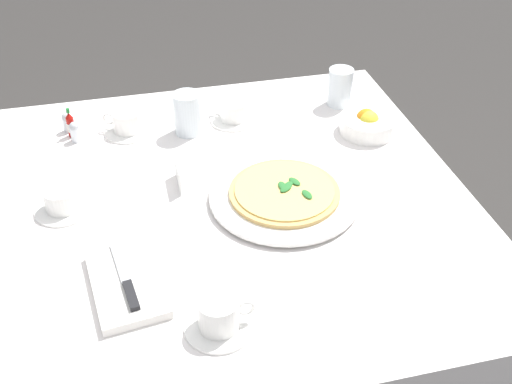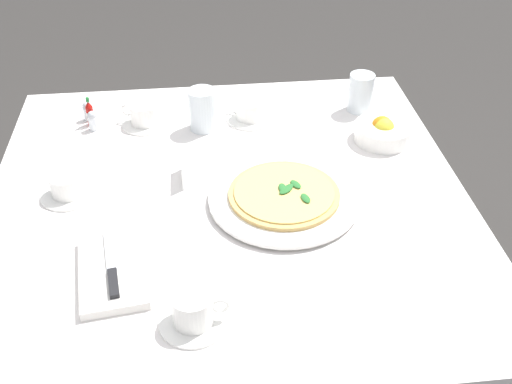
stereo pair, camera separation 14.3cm
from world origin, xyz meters
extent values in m
cube|color=white|center=(0.00, 0.00, 0.71)|extent=(1.12, 1.12, 0.02)
cube|color=white|center=(0.00, -0.55, 0.56)|extent=(1.12, 0.01, 0.28)
cube|color=white|center=(0.55, 0.00, 0.56)|extent=(0.01, 1.12, 0.28)
cylinder|color=brown|center=(0.46, -0.46, 0.35)|extent=(0.06, 0.06, 0.70)
cylinder|color=brown|center=(0.46, 0.46, 0.35)|extent=(0.06, 0.06, 0.70)
cylinder|color=white|center=(-0.04, -0.13, 0.73)|extent=(0.21, 0.21, 0.01)
cylinder|color=white|center=(-0.04, -0.13, 0.73)|extent=(0.35, 0.35, 0.01)
cylinder|color=#DBAD60|center=(-0.04, -0.13, 0.74)|extent=(0.26, 0.26, 0.01)
cylinder|color=#EAC66B|center=(-0.04, -0.13, 0.75)|extent=(0.23, 0.23, 0.00)
ellipsoid|color=#2D7533|center=(-0.03, -0.13, 0.76)|extent=(0.04, 0.04, 0.01)
ellipsoid|color=#2D7533|center=(-0.07, -0.17, 0.76)|extent=(0.04, 0.02, 0.01)
ellipsoid|color=#2D7533|center=(-0.02, -0.15, 0.76)|extent=(0.04, 0.03, 0.01)
ellipsoid|color=#2D7533|center=(-0.04, -0.13, 0.76)|extent=(0.04, 0.04, 0.01)
ellipsoid|color=#2D7533|center=(-0.03, -0.12, 0.76)|extent=(0.04, 0.02, 0.01)
cylinder|color=white|center=(0.34, -0.09, 0.72)|extent=(0.13, 0.13, 0.01)
cylinder|color=white|center=(0.34, -0.09, 0.75)|extent=(0.08, 0.08, 0.05)
torus|color=white|center=(0.38, -0.05, 0.76)|extent=(0.03, 0.03, 0.03)
cylinder|color=black|center=(0.34, -0.09, 0.77)|extent=(0.07, 0.07, 0.00)
cylinder|color=white|center=(0.35, 0.20, 0.72)|extent=(0.13, 0.13, 0.01)
cylinder|color=white|center=(0.35, 0.20, 0.76)|extent=(0.08, 0.08, 0.06)
torus|color=white|center=(0.37, 0.25, 0.76)|extent=(0.02, 0.04, 0.03)
cylinder|color=black|center=(0.35, 0.20, 0.78)|extent=(0.07, 0.07, 0.00)
cylinder|color=white|center=(0.04, 0.37, 0.72)|extent=(0.13, 0.13, 0.01)
cylinder|color=white|center=(0.04, 0.37, 0.75)|extent=(0.08, 0.08, 0.05)
torus|color=white|center=(0.07, 0.33, 0.76)|extent=(0.03, 0.03, 0.03)
cylinder|color=black|center=(0.04, 0.37, 0.77)|extent=(0.07, 0.07, 0.00)
cylinder|color=white|center=(-0.38, 0.09, 0.72)|extent=(0.13, 0.13, 0.01)
cylinder|color=white|center=(-0.38, 0.09, 0.76)|extent=(0.08, 0.08, 0.06)
torus|color=white|center=(-0.38, 0.04, 0.76)|extent=(0.01, 0.04, 0.03)
cylinder|color=black|center=(-0.38, 0.09, 0.79)|extent=(0.07, 0.07, 0.00)
cylinder|color=white|center=(0.37, -0.40, 0.78)|extent=(0.07, 0.07, 0.11)
cylinder|color=silver|center=(0.37, -0.40, 0.76)|extent=(0.06, 0.06, 0.08)
cylinder|color=white|center=(0.31, 0.05, 0.78)|extent=(0.07, 0.07, 0.11)
cylinder|color=silver|center=(0.31, 0.05, 0.76)|extent=(0.06, 0.06, 0.08)
cube|color=white|center=(-0.24, 0.25, 0.73)|extent=(0.23, 0.16, 0.02)
cube|color=silver|center=(-0.19, 0.26, 0.74)|extent=(0.12, 0.04, 0.01)
cube|color=black|center=(-0.28, 0.24, 0.75)|extent=(0.08, 0.03, 0.01)
cylinder|color=white|center=(0.20, -0.42, 0.74)|extent=(0.15, 0.15, 0.04)
sphere|color=orange|center=(0.21, -0.42, 0.76)|extent=(0.06, 0.06, 0.06)
sphere|color=yellow|center=(0.20, -0.42, 0.76)|extent=(0.06, 0.06, 0.06)
cylinder|color=#B7140F|center=(0.37, 0.35, 0.75)|extent=(0.02, 0.02, 0.05)
cylinder|color=white|center=(0.37, 0.35, 0.75)|extent=(0.02, 0.02, 0.02)
cone|color=#B7140F|center=(0.37, 0.35, 0.78)|extent=(0.02, 0.02, 0.02)
cylinder|color=#1E722D|center=(0.37, 0.35, 0.80)|extent=(0.01, 0.01, 0.01)
cylinder|color=white|center=(0.39, 0.36, 0.74)|extent=(0.03, 0.03, 0.04)
cylinder|color=white|center=(0.39, 0.36, 0.74)|extent=(0.02, 0.02, 0.03)
sphere|color=silver|center=(0.39, 0.36, 0.77)|extent=(0.02, 0.02, 0.02)
cylinder|color=white|center=(0.34, 0.34, 0.74)|extent=(0.03, 0.03, 0.04)
cylinder|color=#38332D|center=(0.34, 0.34, 0.74)|extent=(0.02, 0.02, 0.03)
sphere|color=silver|center=(0.34, 0.34, 0.77)|extent=(0.02, 0.02, 0.02)
cube|color=white|center=(0.08, 0.10, 0.75)|extent=(0.09, 0.00, 0.06)
camera|label=1|loc=(-1.13, 0.20, 1.60)|focal=43.48mm
camera|label=2|loc=(-1.15, 0.06, 1.60)|focal=43.48mm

